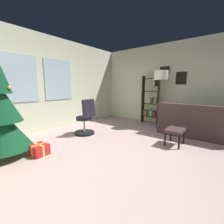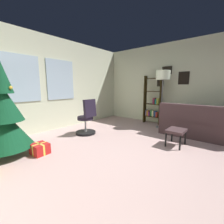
# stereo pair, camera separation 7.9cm
# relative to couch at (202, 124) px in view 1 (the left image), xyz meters

# --- Properties ---
(ground_plane) EXTENTS (5.54, 5.78, 0.10)m
(ground_plane) POSITION_rel_couch_xyz_m (-2.13, 0.82, -0.36)
(ground_plane) COLOR #C3A19D
(wall_back_with_windows) EXTENTS (5.54, 0.12, 2.78)m
(wall_back_with_windows) POSITION_rel_couch_xyz_m (-2.15, 3.76, 1.09)
(wall_back_with_windows) COLOR beige
(wall_back_with_windows) RESTS_ON ground_plane
(wall_right_with_frames) EXTENTS (0.12, 5.78, 2.78)m
(wall_right_with_frames) POSITION_rel_couch_xyz_m (0.69, 0.82, 1.08)
(wall_right_with_frames) COLOR beige
(wall_right_with_frames) RESTS_ON ground_plane
(couch) EXTENTS (1.68, 1.90, 0.88)m
(couch) POSITION_rel_couch_xyz_m (0.00, 0.00, 0.00)
(couch) COLOR #412E30
(couch) RESTS_ON ground_plane
(footstool) EXTENTS (0.47, 0.36, 0.38)m
(footstool) POSITION_rel_couch_xyz_m (-1.22, 0.38, 0.02)
(footstool) COLOR #412E30
(footstool) RESTS_ON ground_plane
(holiday_tree) EXTENTS (0.94, 0.94, 2.35)m
(holiday_tree) POSITION_rel_couch_xyz_m (-3.81, 2.73, 0.48)
(holiday_tree) COLOR #4C331E
(holiday_tree) RESTS_ON ground_plane
(gift_box_red) EXTENTS (0.31, 0.33, 0.22)m
(gift_box_red) POSITION_rel_couch_xyz_m (-3.39, 2.31, -0.20)
(gift_box_red) COLOR red
(gift_box_red) RESTS_ON ground_plane
(office_chair) EXTENTS (0.56, 0.56, 0.99)m
(office_chair) POSITION_rel_couch_xyz_m (-1.95, 2.57, 0.08)
(office_chair) COLOR black
(office_chair) RESTS_ON ground_plane
(bookshelf) EXTENTS (0.18, 0.64, 1.71)m
(bookshelf) POSITION_rel_couch_xyz_m (0.42, 1.71, 0.44)
(bookshelf) COLOR black
(bookshelf) RESTS_ON ground_plane
(floor_lamp) EXTENTS (0.43, 0.43, 1.81)m
(floor_lamp) POSITION_rel_couch_xyz_m (0.03, 1.24, 1.27)
(floor_lamp) COLOR slate
(floor_lamp) RESTS_ON ground_plane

